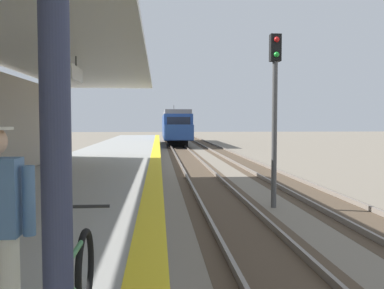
# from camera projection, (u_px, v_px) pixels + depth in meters

# --- Properties ---
(station_platform) EXTENTS (5.00, 80.00, 0.91)m
(station_platform) POSITION_uv_depth(u_px,v_px,m) (87.00, 187.00, 13.68)
(station_platform) COLOR #999993
(station_platform) RESTS_ON ground
(track_pair_nearest_platform) EXTENTS (2.34, 120.00, 0.16)m
(track_pair_nearest_platform) POSITION_uv_depth(u_px,v_px,m) (205.00, 180.00, 18.04)
(track_pair_nearest_platform) COLOR #4C3D2D
(track_pair_nearest_platform) RESTS_ON ground
(track_pair_middle) EXTENTS (2.34, 120.00, 0.16)m
(track_pair_middle) POSITION_uv_depth(u_px,v_px,m) (281.00, 179.00, 18.31)
(track_pair_middle) COLOR #4C3D2D
(track_pair_middle) RESTS_ON ground
(approaching_train) EXTENTS (2.93, 19.60, 4.76)m
(approaching_train) POSITION_uv_depth(u_px,v_px,m) (175.00, 125.00, 49.51)
(approaching_train) COLOR navy
(approaching_train) RESTS_ON ground
(rail_signal_post) EXTENTS (0.32, 0.34, 5.20)m
(rail_signal_post) POSITION_uv_depth(u_px,v_px,m) (275.00, 102.00, 12.35)
(rail_signal_post) COLOR #4C4C4C
(rail_signal_post) RESTS_ON ground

